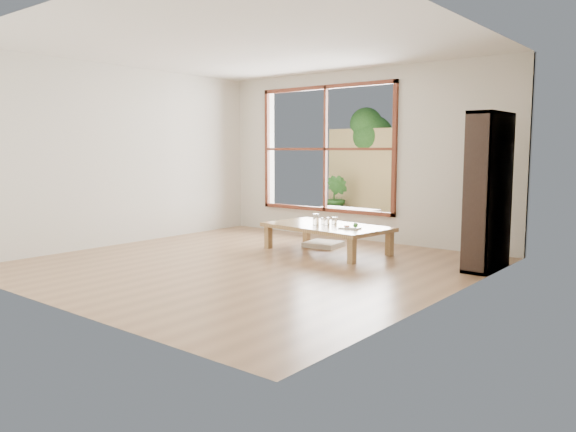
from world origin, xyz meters
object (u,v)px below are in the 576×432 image
food_tray (351,227)px  bookshelf (488,192)px  garden_bench (349,211)px  low_table (327,228)px

food_tray → bookshelf: bearing=3.9°
bookshelf → garden_bench: bookshelf is taller
bookshelf → garden_bench: bearing=149.3°
low_table → food_tray: food_tray is taller
food_tray → garden_bench: food_tray is taller
bookshelf → garden_bench: 3.59m
low_table → food_tray: 0.46m
bookshelf → garden_bench: size_ratio=1.62×
low_table → garden_bench: garden_bench is taller
food_tray → garden_bench: (-1.40, 2.15, -0.07)m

